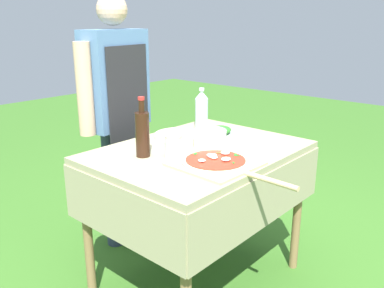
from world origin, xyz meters
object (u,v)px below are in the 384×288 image
mixing_tub (210,138)px  plate_stack (178,135)px  prep_table (199,168)px  person_cook (117,104)px  water_bottle (202,109)px  pizza_on_peel (218,163)px  herb_container (220,131)px  oil_bottle (142,133)px  sauce_jar (173,147)px

mixing_tub → plate_stack: bearing=85.9°
prep_table → person_cook: bearing=88.1°
water_bottle → plate_stack: 0.28m
water_bottle → prep_table: bearing=-141.6°
prep_table → pizza_on_peel: pizza_on_peel is taller
pizza_on_peel → herb_container: herb_container is taller
pizza_on_peel → oil_bottle: oil_bottle is taller
plate_stack → mixing_tub: bearing=-94.1°
water_bottle → herb_container: bearing=-102.9°
person_cook → herb_container: person_cook is taller
oil_bottle → plate_stack: size_ratio=1.10×
sauce_jar → oil_bottle: bearing=130.2°
herb_container → mixing_tub: size_ratio=1.29×
herb_container → sauce_jar: bearing=-171.6°
person_cook → water_bottle: (0.32, -0.43, -0.02)m
prep_table → herb_container: (0.30, 0.09, 0.13)m
person_cook → plate_stack: person_cook is taller
plate_stack → pizza_on_peel: bearing=-115.8°
prep_table → person_cook: (0.02, 0.70, 0.25)m
prep_table → herb_container: bearing=16.1°
water_bottle → oil_bottle: bearing=-167.5°
person_cook → water_bottle: person_cook is taller
pizza_on_peel → mixing_tub: 0.30m
prep_table → water_bottle: bearing=38.4°
oil_bottle → water_bottle: size_ratio=1.19×
prep_table → herb_container: size_ratio=4.93×
prep_table → oil_bottle: bearing=154.5°
pizza_on_peel → herb_container: size_ratio=2.73×
water_bottle → mixing_tub: size_ratio=1.45×
plate_stack → sauce_jar: size_ratio=2.49×
oil_bottle → sauce_jar: oil_bottle is taller
oil_bottle → herb_container: 0.58m
herb_container → oil_bottle: bearing=175.4°
sauce_jar → plate_stack: bearing=39.2°
pizza_on_peel → sauce_jar: sauce_jar is taller
prep_table → person_cook: 0.75m
mixing_tub → sauce_jar: (-0.25, 0.03, 0.00)m
pizza_on_peel → plate_stack: bearing=66.1°
prep_table → pizza_on_peel: size_ratio=1.81×
oil_bottle → plate_stack: bearing=15.5°
prep_table → sauce_jar: size_ratio=10.13×
oil_bottle → sauce_jar: 0.17m
mixing_tub → plate_stack: (0.02, 0.25, -0.03)m
sauce_jar → water_bottle: bearing=26.1°
mixing_tub → plate_stack: size_ratio=0.64×
herb_container → mixing_tub: 0.25m
oil_bottle → mixing_tub: oil_bottle is taller
prep_table → water_bottle: size_ratio=4.40×
person_cook → pizza_on_peel: 0.96m
prep_table → oil_bottle: oil_bottle is taller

